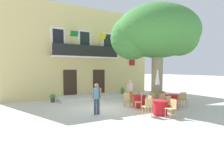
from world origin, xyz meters
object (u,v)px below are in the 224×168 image
cafe_chair_near_tree_0 (161,99)px  cafe_chair_front_1 (169,103)px  cafe_table_middle (139,101)px  cafe_table_near_tree (172,101)px  cafe_chair_front_3 (148,106)px  pedestrian_near_entrance (131,90)px  ground_planter_right (123,91)px  cafe_chair_front_0 (172,107)px  cafe_umbrella (157,81)px  cafe_chair_middle_2 (140,97)px  cafe_table_front (160,107)px  pedestrian_mid_plaza (97,97)px  cafe_chair_front_2 (152,102)px  cafe_chair_middle_3 (127,99)px  cafe_chair_near_tree_2 (184,99)px  cafe_chair_middle_0 (140,101)px  ground_planter_left (53,98)px  cafe_chair_near_tree_1 (177,101)px  cafe_chair_middle_1 (152,99)px  cafe_chair_near_tree_3 (165,97)px  plane_tree (156,34)px

cafe_chair_near_tree_0 → cafe_chair_front_1: (-0.55, -1.17, 0.00)m
cafe_chair_near_tree_0 → cafe_table_middle: size_ratio=1.05×
cafe_table_near_tree → cafe_chair_front_3: (-2.78, -0.96, 0.14)m
cafe_chair_front_3 → pedestrian_near_entrance: bearing=67.9°
ground_planter_right → cafe_table_near_tree: bearing=-90.3°
cafe_chair_front_0 → cafe_umbrella: 2.38m
cafe_chair_middle_2 → cafe_chair_front_1: 2.48m
cafe_table_front → pedestrian_mid_plaza: size_ratio=0.53×
cafe_table_middle → cafe_chair_middle_2: size_ratio=0.95×
cafe_table_middle → cafe_chair_front_2: cafe_chair_front_2 is taller
cafe_chair_middle_3 → cafe_table_front: bearing=-82.3°
cafe_chair_near_tree_2 → cafe_chair_front_3: (-3.47, -0.67, 0.00)m
cafe_chair_middle_0 → cafe_umbrella: size_ratio=0.36×
cafe_chair_near_tree_2 → cafe_chair_middle_3: bearing=150.4°
cafe_table_near_tree → cafe_chair_front_3: bearing=-160.8°
cafe_table_near_tree → ground_planter_left: (-6.00, 5.50, -0.06)m
cafe_chair_near_tree_2 → cafe_chair_front_0: 3.10m
cafe_chair_near_tree_1 → cafe_table_front: 1.74m
cafe_chair_middle_0 → cafe_chair_front_0: size_ratio=1.00×
ground_planter_right → pedestrian_near_entrance: 3.56m
cafe_chair_near_tree_1 → cafe_chair_front_3: size_ratio=1.00×
cafe_chair_middle_2 → cafe_chair_front_2: size_ratio=1.00×
pedestrian_mid_plaza → ground_planter_right: bearing=45.9°
cafe_chair_front_0 → cafe_chair_near_tree_0: bearing=57.6°
cafe_chair_near_tree_0 → cafe_chair_near_tree_1: (0.39, -0.87, 0.00)m
cafe_chair_middle_0 → pedestrian_mid_plaza: (-2.57, 0.30, 0.38)m
cafe_chair_front_3 → cafe_chair_middle_3: bearing=80.4°
cafe_table_near_tree → cafe_chair_middle_1: cafe_chair_middle_1 is taller
cafe_chair_near_tree_0 → cafe_chair_middle_1: size_ratio=1.00×
cafe_chair_middle_1 → cafe_chair_front_2: (-0.76, -0.85, 0.00)m
cafe_chair_middle_0 → cafe_chair_middle_2: bearing=50.0°
cafe_chair_middle_1 → cafe_chair_front_1: (-0.11, -1.52, 0.00)m
cafe_chair_near_tree_3 → pedestrian_near_entrance: 2.35m
cafe_chair_middle_3 → cafe_table_front: size_ratio=1.05×
cafe_table_middle → cafe_chair_middle_0: size_ratio=0.95×
cafe_chair_middle_1 → cafe_chair_middle_2: size_ratio=1.00×
ground_planter_right → pedestrian_mid_plaza: (-4.85, -5.01, 0.49)m
cafe_chair_middle_1 → cafe_umbrella: bearing=-88.6°
cafe_table_near_tree → cafe_chair_middle_0: bearing=171.3°
pedestrian_mid_plaza → pedestrian_near_entrance: bearing=27.5°
plane_tree → cafe_chair_near_tree_0: plane_tree is taller
cafe_chair_middle_2 → cafe_chair_front_0: size_ratio=1.00×
cafe_chair_near_tree_3 → cafe_umbrella: 1.87m
cafe_chair_near_tree_2 → cafe_chair_near_tree_3: size_ratio=1.00×
cafe_table_middle → cafe_chair_front_2: size_ratio=0.95×
cafe_chair_near_tree_1 → cafe_umbrella: (-0.82, 0.77, 1.14)m
cafe_table_middle → cafe_chair_middle_1: size_ratio=0.95×
cafe_chair_middle_0 → ground_planter_left: cafe_chair_middle_0 is taller
cafe_chair_middle_0 → cafe_table_middle: bearing=53.2°
cafe_chair_near_tree_1 → cafe_table_front: cafe_chair_near_tree_1 is taller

